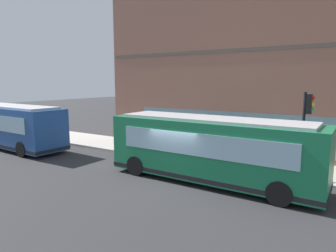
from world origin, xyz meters
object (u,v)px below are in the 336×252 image
object	(u,v)px
city_bus_far_down_street	(10,126)
pedestrian_walking_along_curb	(220,142)
pedestrian_near_hydrant	(260,150)
pedestrian_near_building_entrance	(213,138)
traffic_light_near_corner	(306,119)
city_bus_nearside	(211,150)
newspaper_vending_box	(201,152)
pedestrian_by_light_pole	(134,129)

from	to	relation	value
city_bus_far_down_street	pedestrian_walking_along_curb	xyz separation A→B (m)	(4.76, -14.16, -0.42)
city_bus_far_down_street	pedestrian_near_hydrant	bearing A→B (deg)	-76.91
pedestrian_near_hydrant	pedestrian_near_building_entrance	bearing A→B (deg)	66.19
city_bus_far_down_street	traffic_light_near_corner	size ratio (longest dim) A/B	2.47
city_bus_nearside	traffic_light_near_corner	bearing A→B (deg)	-56.66
city_bus_nearside	pedestrian_near_hydrant	world-z (taller)	city_bus_nearside
pedestrian_near_hydrant	city_bus_nearside	bearing A→B (deg)	154.91
city_bus_far_down_street	pedestrian_walking_along_curb	world-z (taller)	city_bus_far_down_street
city_bus_nearside	pedestrian_near_building_entrance	size ratio (longest dim) A/B	5.53
city_bus_far_down_street	pedestrian_near_hydrant	world-z (taller)	city_bus_far_down_street
pedestrian_walking_along_curb	city_bus_far_down_street	bearing A→B (deg)	108.59
city_bus_far_down_street	traffic_light_near_corner	distance (m)	19.39
city_bus_far_down_street	traffic_light_near_corner	world-z (taller)	traffic_light_near_corner
city_bus_far_down_street	pedestrian_near_building_entrance	distance (m)	14.49
city_bus_far_down_street	pedestrian_walking_along_curb	bearing A→B (deg)	-71.41
pedestrian_walking_along_curb	pedestrian_near_hydrant	size ratio (longest dim) A/B	1.01
city_bus_far_down_street	newspaper_vending_box	distance (m)	13.96
traffic_light_near_corner	pedestrian_by_light_pole	world-z (taller)	traffic_light_near_corner
pedestrian_by_light_pole	city_bus_nearside	bearing A→B (deg)	-119.68
pedestrian_near_hydrant	pedestrian_walking_along_curb	bearing A→B (deg)	72.41
newspaper_vending_box	pedestrian_near_hydrant	bearing A→B (deg)	-87.88
city_bus_nearside	newspaper_vending_box	world-z (taller)	city_bus_nearside
newspaper_vending_box	pedestrian_near_building_entrance	bearing A→B (deg)	-1.37
pedestrian_near_hydrant	newspaper_vending_box	distance (m)	3.47
traffic_light_near_corner	pedestrian_near_building_entrance	world-z (taller)	traffic_light_near_corner
pedestrian_walking_along_curb	traffic_light_near_corner	bearing A→B (deg)	-107.51
city_bus_far_down_street	pedestrian_by_light_pole	world-z (taller)	city_bus_far_down_street
city_bus_nearside	traffic_light_near_corner	distance (m)	4.66
city_bus_far_down_street	pedestrian_near_hydrant	xyz separation A→B (m)	(3.91, -16.83, -0.43)
city_bus_nearside	pedestrian_by_light_pole	xyz separation A→B (m)	(4.88, 8.56, -0.43)
traffic_light_near_corner	pedestrian_near_building_entrance	size ratio (longest dim) A/B	2.25
city_bus_nearside	pedestrian_walking_along_curb	xyz separation A→B (m)	(3.98, 1.21, -0.42)
pedestrian_walking_along_curb	newspaper_vending_box	world-z (taller)	pedestrian_walking_along_curb
traffic_light_near_corner	pedestrian_near_hydrant	xyz separation A→B (m)	(0.70, 2.23, -1.88)
pedestrian_walking_along_curb	newspaper_vending_box	distance (m)	1.34
traffic_light_near_corner	pedestrian_walking_along_curb	bearing A→B (deg)	72.49
newspaper_vending_box	pedestrian_by_light_pole	bearing A→B (deg)	74.19
city_bus_nearside	pedestrian_near_hydrant	size ratio (longest dim) A/B	5.93
pedestrian_walking_along_curb	pedestrian_near_building_entrance	distance (m)	0.97
pedestrian_near_building_entrance	newspaper_vending_box	xyz separation A→B (m)	(-1.62, 0.04, -0.60)
traffic_light_near_corner	pedestrian_by_light_pole	size ratio (longest dim) A/B	2.42
city_bus_far_down_street	pedestrian_walking_along_curb	distance (m)	14.94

